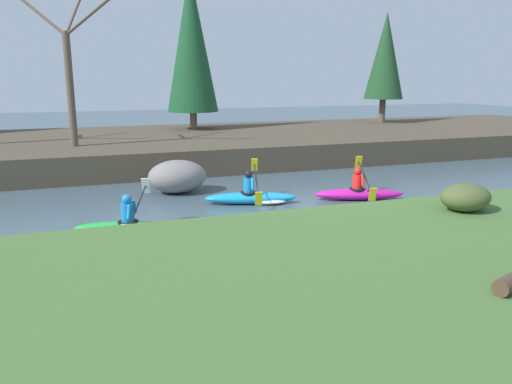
% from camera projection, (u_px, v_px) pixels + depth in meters
% --- Properties ---
extents(ground_plane, '(90.00, 90.00, 0.00)m').
position_uv_depth(ground_plane, '(301.00, 211.00, 13.99)').
color(ground_plane, '#425660').
extents(riverbank_near, '(44.00, 6.85, 0.79)m').
position_uv_depth(riverbank_near, '(444.00, 274.00, 8.52)').
color(riverbank_near, '#476B33').
rests_on(riverbank_near, ground).
extents(riverbank_far, '(44.00, 10.56, 1.02)m').
position_uv_depth(riverbank_far, '(208.00, 145.00, 23.74)').
color(riverbank_far, '#4C4233').
rests_on(riverbank_far, ground).
extents(conifer_tree_left, '(2.58, 2.58, 7.86)m').
position_uv_depth(conifer_tree_left, '(191.00, 41.00, 24.82)').
color(conifer_tree_left, '#7A664C').
rests_on(conifer_tree_left, riverbank_far).
extents(conifer_tree_mid_left, '(2.23, 2.23, 6.21)m').
position_uv_depth(conifer_tree_mid_left, '(385.00, 56.00, 28.55)').
color(conifer_tree_mid_left, brown).
rests_on(conifer_tree_mid_left, riverbank_far).
extents(bare_tree_mid_upstream, '(3.18, 3.14, 5.73)m').
position_uv_depth(bare_tree_mid_upstream, '(70.00, 75.00, 18.97)').
color(bare_tree_mid_upstream, brown).
rests_on(bare_tree_mid_upstream, riverbank_far).
extents(shrub_clump_third, '(1.13, 0.95, 0.61)m').
position_uv_depth(shrub_clump_third, '(465.00, 197.00, 10.93)').
color(shrub_clump_third, '#4C562D').
rests_on(shrub_clump_third, riverbank_near).
extents(kayaker_lead, '(2.76, 2.02, 1.20)m').
position_uv_depth(kayaker_lead, '(359.00, 193.00, 15.22)').
color(kayaker_lead, '#C61999').
rests_on(kayaker_lead, ground).
extents(kayaker_middle, '(2.77, 2.04, 1.20)m').
position_uv_depth(kayaker_middle, '(254.00, 197.00, 14.76)').
color(kayaker_middle, '#1993D6').
rests_on(kayaker_middle, ground).
extents(kayaker_trailing, '(2.74, 2.00, 1.20)m').
position_uv_depth(kayaker_trailing, '(135.00, 228.00, 11.78)').
color(kayaker_trailing, green).
rests_on(kayaker_trailing, ground).
extents(boulder_midstream, '(1.88, 1.47, 1.06)m').
position_uv_depth(boulder_midstream, '(177.00, 176.00, 16.08)').
color(boulder_midstream, gray).
rests_on(boulder_midstream, ground).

